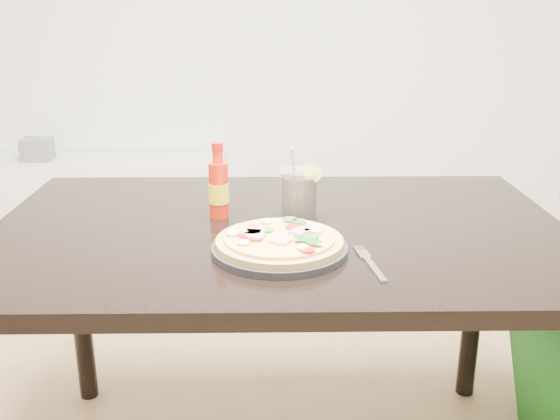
{
  "coord_description": "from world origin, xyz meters",
  "views": [
    {
      "loc": [
        0.14,
        -1.08,
        1.27
      ],
      "look_at": [
        0.16,
        0.23,
        0.83
      ],
      "focal_mm": 40.0,
      "sensor_mm": 36.0,
      "label": 1
    }
  ],
  "objects_px": {
    "hot_sauce_bottle": "(219,188)",
    "fork": "(369,262)",
    "media_console": "(93,205)",
    "cola_cup": "(299,196)",
    "dining_table": "(279,257)",
    "plate": "(280,248)",
    "pizza": "(279,240)"
  },
  "relations": [
    {
      "from": "hot_sauce_bottle",
      "to": "media_console",
      "type": "distance_m",
      "value": 1.93
    },
    {
      "from": "hot_sauce_bottle",
      "to": "fork",
      "type": "height_order",
      "value": "hot_sauce_bottle"
    },
    {
      "from": "plate",
      "to": "pizza",
      "type": "bearing_deg",
      "value": 162.54
    },
    {
      "from": "hot_sauce_bottle",
      "to": "cola_cup",
      "type": "bearing_deg",
      "value": -5.25
    },
    {
      "from": "pizza",
      "to": "fork",
      "type": "relative_size",
      "value": 1.47
    },
    {
      "from": "fork",
      "to": "media_console",
      "type": "height_order",
      "value": "fork"
    },
    {
      "from": "plate",
      "to": "media_console",
      "type": "xyz_separation_m",
      "value": [
        -0.96,
        1.89,
        -0.51
      ]
    },
    {
      "from": "dining_table",
      "to": "pizza",
      "type": "distance_m",
      "value": 0.2
    },
    {
      "from": "plate",
      "to": "pizza",
      "type": "relative_size",
      "value": 1.07
    },
    {
      "from": "hot_sauce_bottle",
      "to": "media_console",
      "type": "bearing_deg",
      "value": 116.14
    },
    {
      "from": "dining_table",
      "to": "hot_sauce_bottle",
      "type": "distance_m",
      "value": 0.23
    },
    {
      "from": "plate",
      "to": "hot_sauce_bottle",
      "type": "bearing_deg",
      "value": 122.25
    },
    {
      "from": "plate",
      "to": "fork",
      "type": "relative_size",
      "value": 1.58
    },
    {
      "from": "dining_table",
      "to": "plate",
      "type": "distance_m",
      "value": 0.19
    },
    {
      "from": "pizza",
      "to": "cola_cup",
      "type": "relative_size",
      "value": 1.49
    },
    {
      "from": "plate",
      "to": "hot_sauce_bottle",
      "type": "relative_size",
      "value": 1.55
    },
    {
      "from": "media_console",
      "to": "pizza",
      "type": "bearing_deg",
      "value": -63.1
    },
    {
      "from": "plate",
      "to": "cola_cup",
      "type": "xyz_separation_m",
      "value": [
        0.05,
        0.22,
        0.05
      ]
    },
    {
      "from": "hot_sauce_bottle",
      "to": "media_console",
      "type": "height_order",
      "value": "hot_sauce_bottle"
    },
    {
      "from": "pizza",
      "to": "media_console",
      "type": "relative_size",
      "value": 0.2
    },
    {
      "from": "hot_sauce_bottle",
      "to": "fork",
      "type": "relative_size",
      "value": 1.02
    },
    {
      "from": "hot_sauce_bottle",
      "to": "fork",
      "type": "distance_m",
      "value": 0.46
    },
    {
      "from": "fork",
      "to": "media_console",
      "type": "relative_size",
      "value": 0.13
    },
    {
      "from": "dining_table",
      "to": "fork",
      "type": "bearing_deg",
      "value": -51.68
    },
    {
      "from": "plate",
      "to": "pizza",
      "type": "xyz_separation_m",
      "value": [
        -0.0,
        0.0,
        0.02
      ]
    },
    {
      "from": "dining_table",
      "to": "hot_sauce_bottle",
      "type": "height_order",
      "value": "hot_sauce_bottle"
    },
    {
      "from": "cola_cup",
      "to": "plate",
      "type": "bearing_deg",
      "value": -103.37
    },
    {
      "from": "plate",
      "to": "hot_sauce_bottle",
      "type": "height_order",
      "value": "hot_sauce_bottle"
    },
    {
      "from": "cola_cup",
      "to": "media_console",
      "type": "bearing_deg",
      "value": 121.19
    },
    {
      "from": "hot_sauce_bottle",
      "to": "plate",
      "type": "bearing_deg",
      "value": -57.75
    },
    {
      "from": "dining_table",
      "to": "pizza",
      "type": "bearing_deg",
      "value": -91.26
    },
    {
      "from": "dining_table",
      "to": "media_console",
      "type": "distance_m",
      "value": 2.01
    }
  ]
}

